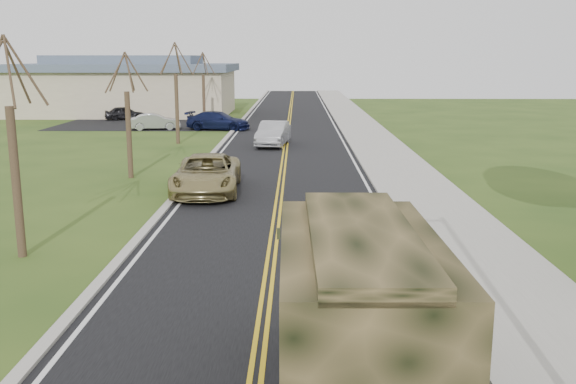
{
  "coord_description": "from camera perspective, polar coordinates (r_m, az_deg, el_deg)",
  "views": [
    {
      "loc": [
        0.71,
        -7.13,
        5.48
      ],
      "look_at": [
        0.46,
        10.34,
        1.8
      ],
      "focal_mm": 40.0,
      "sensor_mm": 36.0,
      "label": 1
    }
  ],
  "objects": [
    {
      "name": "road",
      "position": [
        47.45,
        -0.04,
        5.27
      ],
      "size": [
        8.0,
        120.0,
        0.01
      ],
      "primitive_type": "cube",
      "color": "black",
      "rests_on": "ground"
    },
    {
      "name": "curb_right",
      "position": [
        47.57,
        4.99,
        5.31
      ],
      "size": [
        0.3,
        120.0,
        0.12
      ],
      "primitive_type": "cube",
      "color": "#9E998E",
      "rests_on": "ground"
    },
    {
      "name": "sidewalk_right",
      "position": [
        47.73,
        7.09,
        5.27
      ],
      "size": [
        3.2,
        120.0,
        0.1
      ],
      "primitive_type": "cube",
      "color": "#9E998E",
      "rests_on": "ground"
    },
    {
      "name": "curb_left",
      "position": [
        47.69,
        -5.05,
        5.31
      ],
      "size": [
        0.3,
        120.0,
        0.1
      ],
      "primitive_type": "cube",
      "color": "#9E998E",
      "rests_on": "ground"
    },
    {
      "name": "bare_tree_a",
      "position": [
        19.01,
        -23.15,
        2.29
      ],
      "size": [
        1.93,
        2.26,
        6.08
      ],
      "color": "#38281C",
      "rests_on": "ground"
    },
    {
      "name": "bare_tree_b",
      "position": [
        30.29,
        -14.01,
        5.85
      ],
      "size": [
        1.83,
        2.14,
        5.73
      ],
      "color": "#38281C",
      "rests_on": "ground"
    },
    {
      "name": "bare_tree_c",
      "position": [
        41.94,
        -9.87,
        8.02
      ],
      "size": [
        2.04,
        2.39,
        6.42
      ],
      "color": "#38281C",
      "rests_on": "ground"
    },
    {
      "name": "bare_tree_d",
      "position": [
        53.77,
        -7.51,
        8.67
      ],
      "size": [
        1.88,
        2.2,
        5.91
      ],
      "color": "#38281C",
      "rests_on": "ground"
    },
    {
      "name": "commercial_building",
      "position": [
        65.34,
        -14.16,
        9.09
      ],
      "size": [
        25.5,
        21.5,
        5.65
      ],
      "color": "tan",
      "rests_on": "ground"
    },
    {
      "name": "military_truck",
      "position": [
        9.95,
        6.01,
        -9.86
      ],
      "size": [
        2.31,
        6.37,
        3.16
      ],
      "rotation": [
        0.0,
        0.0,
        0.02
      ],
      "color": "black",
      "rests_on": "ground"
    },
    {
      "name": "suv_champagne",
      "position": [
        26.48,
        -7.25,
        1.57
      ],
      "size": [
        2.83,
        5.72,
        1.56
      ],
      "primitive_type": "imported",
      "rotation": [
        0.0,
        0.0,
        0.04
      ],
      "color": "#998C56",
      "rests_on": "ground"
    },
    {
      "name": "sedan_silver",
      "position": [
        40.43,
        -1.33,
        5.19
      ],
      "size": [
        2.18,
        4.81,
        1.53
      ],
      "primitive_type": "imported",
      "rotation": [
        0.0,
        0.0,
        -0.12
      ],
      "color": "#B7B7BD",
      "rests_on": "ground"
    },
    {
      "name": "lot_car_dark",
      "position": [
        59.31,
        -14.26,
        6.82
      ],
      "size": [
        3.85,
        2.53,
        1.22
      ],
      "primitive_type": "imported",
      "rotation": [
        0.0,
        0.0,
        1.9
      ],
      "color": "black",
      "rests_on": "ground"
    },
    {
      "name": "lot_car_silver",
      "position": [
        50.57,
        -11.74,
        6.15
      ],
      "size": [
        4.03,
        2.14,
        1.26
      ],
      "primitive_type": "imported",
      "rotation": [
        0.0,
        0.0,
        1.79
      ],
      "color": "#A4A3A8",
      "rests_on": "ground"
    },
    {
      "name": "lot_car_navy",
      "position": [
        49.73,
        -6.22,
        6.32
      ],
      "size": [
        5.15,
        2.81,
        1.41
      ],
      "primitive_type": "imported",
      "rotation": [
        0.0,
        0.0,
        1.39
      ],
      "color": "#0F1539",
      "rests_on": "ground"
    }
  ]
}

